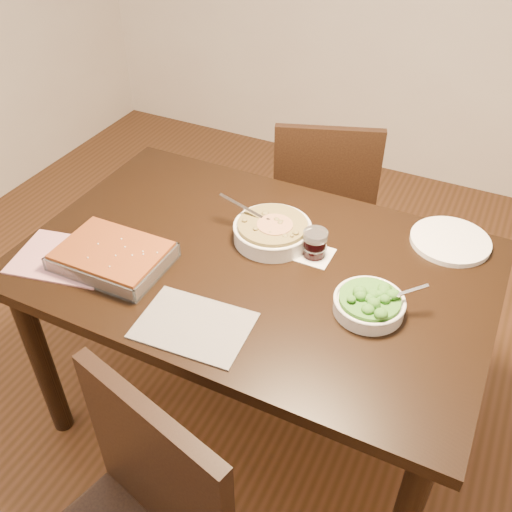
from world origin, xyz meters
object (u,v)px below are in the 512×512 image
table (255,284)px  stew_bowl (272,231)px  baking_dish (113,257)px  chair_far (323,199)px  wine_tumbler (315,243)px  broccoli_bowl (369,303)px  dinner_plate (450,241)px

table → stew_bowl: (0.00, 0.12, 0.13)m
baking_dish → chair_far: chair_far is taller
baking_dish → wine_tumbler: bearing=29.6°
baking_dish → chair_far: size_ratio=0.37×
chair_far → wine_tumbler: bearing=87.3°
broccoli_bowl → wine_tumbler: size_ratio=2.40×
wine_tumbler → table: bearing=-145.8°
dinner_plate → broccoli_bowl: bearing=-109.0°
wine_tumbler → dinner_plate: (0.36, 0.24, -0.04)m
stew_bowl → broccoli_bowl: (0.37, -0.17, -0.01)m
table → stew_bowl: stew_bowl is taller
baking_dish → wine_tumbler: wine_tumbler is taller
stew_bowl → dinner_plate: size_ratio=1.11×
dinner_plate → table: bearing=-145.9°
stew_bowl → chair_far: size_ratio=0.31×
broccoli_bowl → chair_far: bearing=117.2°
broccoli_bowl → dinner_plate: 0.43m
table → dinner_plate: (0.51, 0.35, 0.10)m
table → wine_tumbler: size_ratio=16.59×
broccoli_bowl → baking_dish: (-0.74, -0.14, 0.00)m
table → stew_bowl: 0.18m
wine_tumbler → chair_far: chair_far is taller
dinner_plate → stew_bowl: bearing=-155.9°
table → baking_dish: (-0.37, -0.20, 0.12)m
baking_dish → wine_tumbler: 0.60m
chair_far → baking_dish: bearing=52.4°
stew_bowl → wine_tumbler: stew_bowl is taller
baking_dish → wine_tumbler: size_ratio=3.85×
baking_dish → dinner_plate: bearing=31.2°
table → wine_tumbler: wine_tumbler is taller
table → baking_dish: bearing=-151.6°
stew_bowl → baking_dish: size_ratio=0.84×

